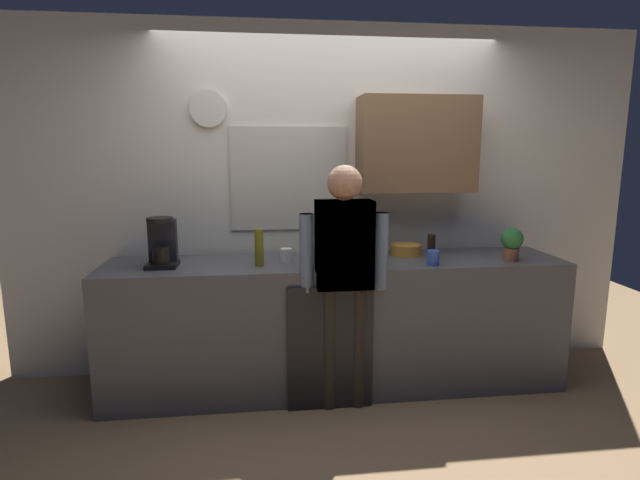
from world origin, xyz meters
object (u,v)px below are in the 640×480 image
(bottle_clear_soda, at_px, (376,236))
(cup_blue_mug, at_px, (433,258))
(coffee_maker, at_px, (162,244))
(bottle_dark_sauce, at_px, (431,247))
(person_at_sink, at_px, (344,268))
(potted_plant, at_px, (512,242))
(cup_white_mug, at_px, (286,255))
(mixing_bowl, at_px, (406,250))
(storage_canister, at_px, (367,246))
(person_guest, at_px, (344,268))
(bottle_olive_oil, at_px, (259,247))
(cup_yellow_cup, at_px, (308,250))
(bottle_amber_beer, at_px, (319,243))

(bottle_clear_soda, relative_size, cup_blue_mug, 2.80)
(coffee_maker, bearing_deg, bottle_dark_sauce, -1.08)
(bottle_clear_soda, relative_size, person_at_sink, 0.17)
(bottle_dark_sauce, distance_m, potted_plant, 0.55)
(cup_white_mug, height_order, cup_blue_mug, cup_blue_mug)
(mixing_bowl, bearing_deg, storage_canister, -167.71)
(cup_blue_mug, distance_m, person_guest, 0.63)
(bottle_olive_oil, xyz_separation_m, potted_plant, (1.74, -0.06, 0.01))
(bottle_dark_sauce, bearing_deg, cup_yellow_cup, 165.21)
(bottle_dark_sauce, bearing_deg, bottle_olive_oil, -178.40)
(person_guest, bearing_deg, person_at_sink, -0.00)
(mixing_bowl, bearing_deg, bottle_clear_soda, 167.11)
(coffee_maker, height_order, mixing_bowl, coffee_maker)
(cup_yellow_cup, bearing_deg, bottle_olive_oil, -143.53)
(bottle_dark_sauce, bearing_deg, bottle_amber_beer, 170.03)
(bottle_olive_oil, bearing_deg, cup_white_mug, 25.83)
(coffee_maker, bearing_deg, mixing_bowl, 4.83)
(potted_plant, bearing_deg, bottle_amber_beer, 169.97)
(cup_blue_mug, bearing_deg, potted_plant, 6.16)
(bottle_olive_oil, relative_size, person_at_sink, 0.16)
(potted_plant, bearing_deg, mixing_bowl, 157.64)
(bottle_olive_oil, height_order, bottle_clear_soda, bottle_clear_soda)
(bottle_amber_beer, xyz_separation_m, mixing_bowl, (0.65, 0.04, -0.07))
(bottle_clear_soda, bearing_deg, coffee_maker, -172.62)
(bottle_olive_oil, relative_size, cup_white_mug, 2.63)
(cup_white_mug, distance_m, person_guest, 0.46)
(coffee_maker, distance_m, cup_yellow_cup, 1.01)
(cup_white_mug, bearing_deg, potted_plant, -5.57)
(bottle_olive_oil, height_order, potted_plant, bottle_olive_oil)
(bottle_amber_beer, relative_size, mixing_bowl, 1.05)
(bottle_olive_oil, height_order, cup_white_mug, bottle_olive_oil)
(storage_canister, bearing_deg, bottle_clear_soda, 50.57)
(person_guest, bearing_deg, storage_canister, -89.43)
(bottle_dark_sauce, bearing_deg, cup_white_mug, 176.89)
(coffee_maker, xyz_separation_m, bottle_dark_sauce, (1.83, -0.03, -0.06))
(cup_blue_mug, xyz_separation_m, potted_plant, (0.59, 0.06, 0.08))
(storage_canister, bearing_deg, bottle_dark_sauce, -14.24)
(storage_canister, bearing_deg, cup_white_mug, -174.47)
(bottle_dark_sauce, xyz_separation_m, cup_white_mug, (-1.02, 0.06, -0.04))
(bottle_amber_beer, height_order, person_guest, person_guest)
(storage_canister, bearing_deg, person_guest, -122.22)
(potted_plant, bearing_deg, storage_canister, 168.03)
(coffee_maker, bearing_deg, storage_canister, 3.13)
(mixing_bowl, distance_m, potted_plant, 0.73)
(bottle_dark_sauce, bearing_deg, coffee_maker, 178.92)
(bottle_dark_sauce, xyz_separation_m, potted_plant, (0.54, -0.10, 0.04))
(mixing_bowl, bearing_deg, cup_yellow_cup, 176.41)
(mixing_bowl, bearing_deg, person_guest, -141.61)
(bottle_dark_sauce, bearing_deg, potted_plant, -10.11)
(person_guest, bearing_deg, potted_plant, -140.16)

